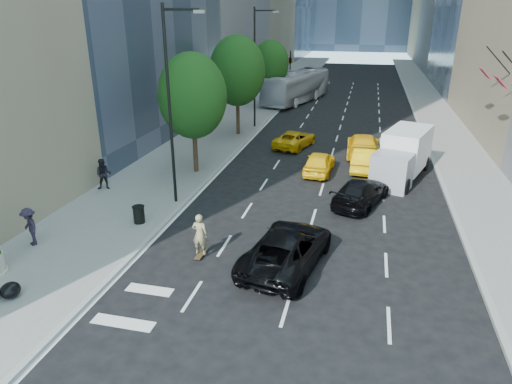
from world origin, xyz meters
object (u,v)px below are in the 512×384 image
(city_bus, at_px, (297,86))
(trash_can, at_px, (139,215))
(black_sedan_lincoln, at_px, (287,248))
(black_sedan_mercedes, at_px, (361,192))
(skateboarder, at_px, (200,237))
(box_truck, at_px, (403,155))

(city_bus, height_order, trash_can, city_bus)
(black_sedan_lincoln, xyz_separation_m, black_sedan_mercedes, (2.74, 7.28, -0.08))
(skateboarder, distance_m, trash_can, 4.54)
(black_sedan_lincoln, xyz_separation_m, box_truck, (5.10, 12.27, 0.72))
(skateboarder, distance_m, city_bus, 36.74)
(box_truck, relative_size, trash_can, 8.00)
(black_sedan_mercedes, bearing_deg, black_sedan_lincoln, 88.03)
(black_sedan_lincoln, height_order, black_sedan_mercedes, black_sedan_lincoln)
(skateboarder, bearing_deg, city_bus, -86.12)
(box_truck, bearing_deg, trash_can, -123.36)
(skateboarder, relative_size, trash_can, 2.25)
(black_sedan_mercedes, xyz_separation_m, trash_can, (-10.41, -5.23, -0.14))
(black_sedan_lincoln, bearing_deg, trash_can, -4.70)
(city_bus, height_order, box_truck, city_bus)
(black_sedan_lincoln, distance_m, trash_can, 7.94)
(black_sedan_lincoln, relative_size, trash_can, 6.90)
(black_sedan_mercedes, distance_m, box_truck, 5.58)
(black_sedan_mercedes, bearing_deg, trash_can, 45.36)
(black_sedan_lincoln, xyz_separation_m, city_bus, (-5.30, 36.55, 0.99))
(black_sedan_mercedes, xyz_separation_m, box_truck, (2.36, 4.99, 0.80))
(skateboarder, distance_m, box_truck, 15.23)
(trash_can, bearing_deg, skateboarder, -28.98)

